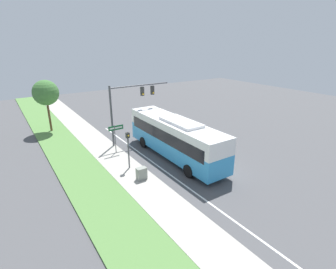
# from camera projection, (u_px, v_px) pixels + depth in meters

# --- Properties ---
(ground_plane) EXTENTS (80.00, 80.00, 0.00)m
(ground_plane) POSITION_uv_depth(u_px,v_px,m) (213.00, 168.00, 21.92)
(ground_plane) COLOR #4C4C4F
(sidewalk) EXTENTS (2.80, 80.00, 0.12)m
(sidewalk) POSITION_uv_depth(u_px,v_px,m) (148.00, 190.00, 18.67)
(sidewalk) COLOR #ADA89E
(sidewalk) RESTS_ON ground_plane
(grass_verge) EXTENTS (3.60, 80.00, 0.10)m
(grass_verge) POSITION_uv_depth(u_px,v_px,m) (105.00, 204.00, 17.01)
(grass_verge) COLOR #568442
(grass_verge) RESTS_ON ground_plane
(lane_divider_near) EXTENTS (0.14, 30.00, 0.01)m
(lane_divider_near) POSITION_uv_depth(u_px,v_px,m) (178.00, 180.00, 20.04)
(lane_divider_near) COLOR silver
(lane_divider_near) RESTS_ON ground_plane
(bus) EXTENTS (2.78, 11.82, 3.71)m
(bus) POSITION_uv_depth(u_px,v_px,m) (175.00, 136.00, 23.32)
(bus) COLOR #3393D1
(bus) RESTS_ON ground_plane
(signal_gantry) EXTENTS (6.55, 0.41, 6.11)m
(signal_gantry) POSITION_uv_depth(u_px,v_px,m) (130.00, 101.00, 25.93)
(signal_gantry) COLOR #4C4C51
(signal_gantry) RESTS_ON ground_plane
(pedestrian_signal) EXTENTS (0.28, 0.34, 3.22)m
(pedestrian_signal) POSITION_uv_depth(u_px,v_px,m) (128.00, 145.00, 21.05)
(pedestrian_signal) COLOR #4C4C51
(pedestrian_signal) RESTS_ON ground_plane
(street_sign) EXTENTS (1.44, 0.08, 2.80)m
(street_sign) POSITION_uv_depth(u_px,v_px,m) (116.00, 134.00, 24.10)
(street_sign) COLOR #4C4C51
(street_sign) RESTS_ON ground_plane
(utility_cabinet) EXTENTS (0.76, 0.46, 0.94)m
(utility_cabinet) POSITION_uv_depth(u_px,v_px,m) (142.00, 174.00, 19.82)
(utility_cabinet) COLOR gray
(utility_cabinet) RESTS_ON sidewalk
(roadside_tree) EXTENTS (2.83, 2.83, 5.89)m
(roadside_tree) POSITION_uv_depth(u_px,v_px,m) (46.00, 93.00, 29.20)
(roadside_tree) COLOR brown
(roadside_tree) RESTS_ON grass_verge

